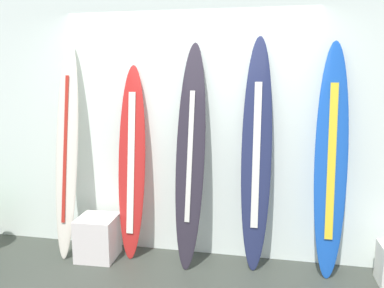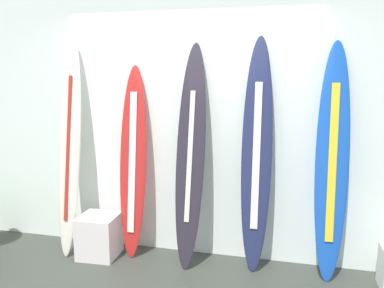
{
  "view_description": "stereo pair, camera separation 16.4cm",
  "coord_description": "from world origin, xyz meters",
  "px_view_note": "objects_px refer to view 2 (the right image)",
  "views": [
    {
      "loc": [
        0.85,
        -2.72,
        1.88
      ],
      "look_at": [
        0.09,
        0.95,
        1.22
      ],
      "focal_mm": 37.15,
      "sensor_mm": 36.0,
      "label": 1
    },
    {
      "loc": [
        1.01,
        -2.68,
        1.88
      ],
      "look_at": [
        0.09,
        0.95,
        1.22
      ],
      "focal_mm": 37.15,
      "sensor_mm": 36.0,
      "label": 2
    }
  ],
  "objects_px": {
    "surfboard_navy": "(257,156)",
    "display_block_center": "(99,236)",
    "surfboard_cobalt": "(332,163)",
    "surfboard_ivory": "(70,148)",
    "surfboard_crimson": "(133,162)",
    "surfboard_charcoal": "(190,156)"
  },
  "relations": [
    {
      "from": "surfboard_cobalt",
      "to": "display_block_center",
      "type": "relative_size",
      "value": 4.98
    },
    {
      "from": "surfboard_ivory",
      "to": "surfboard_crimson",
      "type": "bearing_deg",
      "value": 6.76
    },
    {
      "from": "surfboard_charcoal",
      "to": "surfboard_ivory",
      "type": "bearing_deg",
      "value": -178.81
    },
    {
      "from": "surfboard_crimson",
      "to": "surfboard_charcoal",
      "type": "distance_m",
      "value": 0.63
    },
    {
      "from": "surfboard_crimson",
      "to": "surfboard_cobalt",
      "type": "xyz_separation_m",
      "value": [
        1.93,
        -0.01,
        0.1
      ]
    },
    {
      "from": "surfboard_crimson",
      "to": "display_block_center",
      "type": "distance_m",
      "value": 0.85
    },
    {
      "from": "surfboard_crimson",
      "to": "surfboard_cobalt",
      "type": "height_order",
      "value": "surfboard_cobalt"
    },
    {
      "from": "surfboard_ivory",
      "to": "surfboard_crimson",
      "type": "relative_size",
      "value": 1.14
    },
    {
      "from": "surfboard_crimson",
      "to": "surfboard_navy",
      "type": "xyz_separation_m",
      "value": [
        1.25,
        0.0,
        0.13
      ]
    },
    {
      "from": "surfboard_charcoal",
      "to": "display_block_center",
      "type": "bearing_deg",
      "value": -173.84
    },
    {
      "from": "surfboard_navy",
      "to": "display_block_center",
      "type": "bearing_deg",
      "value": -174.3
    },
    {
      "from": "surfboard_navy",
      "to": "display_block_center",
      "type": "distance_m",
      "value": 1.83
    },
    {
      "from": "surfboard_cobalt",
      "to": "surfboard_ivory",
      "type": "bearing_deg",
      "value": -178.46
    },
    {
      "from": "surfboard_crimson",
      "to": "surfboard_navy",
      "type": "distance_m",
      "value": 1.26
    },
    {
      "from": "surfboard_charcoal",
      "to": "surfboard_crimson",
      "type": "bearing_deg",
      "value": 175.17
    },
    {
      "from": "surfboard_cobalt",
      "to": "display_block_center",
      "type": "height_order",
      "value": "surfboard_cobalt"
    },
    {
      "from": "surfboard_ivory",
      "to": "surfboard_cobalt",
      "type": "distance_m",
      "value": 2.6
    },
    {
      "from": "surfboard_crimson",
      "to": "display_block_center",
      "type": "bearing_deg",
      "value": -155.06
    },
    {
      "from": "surfboard_charcoal",
      "to": "surfboard_navy",
      "type": "distance_m",
      "value": 0.63
    },
    {
      "from": "surfboard_charcoal",
      "to": "surfboard_cobalt",
      "type": "height_order",
      "value": "surfboard_charcoal"
    },
    {
      "from": "surfboard_navy",
      "to": "surfboard_cobalt",
      "type": "height_order",
      "value": "surfboard_navy"
    },
    {
      "from": "surfboard_navy",
      "to": "display_block_center",
      "type": "relative_size",
      "value": 5.11
    }
  ]
}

